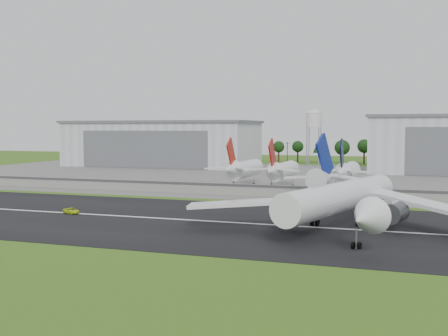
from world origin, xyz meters
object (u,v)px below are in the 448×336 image
at_px(ground_vehicle, 71,211).
at_px(parked_jet_navy, 346,172).
at_px(parked_jet_red_a, 242,169).
at_px(main_airliner, 341,204).
at_px(parked_jet_red_b, 281,170).

xyz_separation_m(ground_vehicle, parked_jet_navy, (53.14, 67.03, 5.30)).
bearing_deg(parked_jet_red_a, ground_vehicle, -106.32).
bearing_deg(main_airliner, parked_jet_red_a, -43.14).
distance_m(parked_jet_red_a, parked_jet_navy, 33.51).
relative_size(main_airliner, parked_jet_red_a, 1.86).
bearing_deg(parked_jet_red_b, main_airliner, -67.66).
bearing_deg(parked_jet_navy, parked_jet_red_b, -179.97).
xyz_separation_m(ground_vehicle, parked_jet_red_a, (19.63, 67.04, 5.38)).
height_order(parked_jet_red_b, parked_jet_navy, parked_jet_navy).
relative_size(parked_jet_red_a, parked_jet_navy, 1.00).
bearing_deg(main_airliner, parked_jet_red_b, -51.95).
relative_size(ground_vehicle, parked_jet_navy, 0.14).
height_order(ground_vehicle, parked_jet_navy, parked_jet_navy).
height_order(ground_vehicle, parked_jet_red_a, parked_jet_red_a).
bearing_deg(parked_jet_red_a, parked_jet_navy, -0.02).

